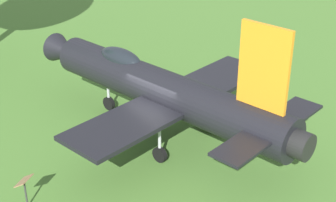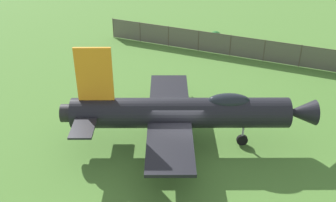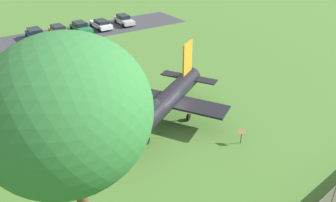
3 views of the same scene
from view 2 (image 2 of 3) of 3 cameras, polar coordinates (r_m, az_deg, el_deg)
ground_plane at (r=21.35m, az=1.71°, el=-6.34°), size 200.00×200.00×0.00m
display_jet at (r=20.25m, az=2.74°, el=-1.60°), size 13.02×9.85×5.58m
perimeter_fence at (r=32.19m, az=11.39°, el=7.63°), size 24.26×4.87×1.78m
shrub_near_fence at (r=35.11m, az=6.86°, el=9.14°), size 1.07×1.11×1.12m
info_plaque at (r=26.32m, az=1.86°, el=3.08°), size 0.68×0.72×1.14m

